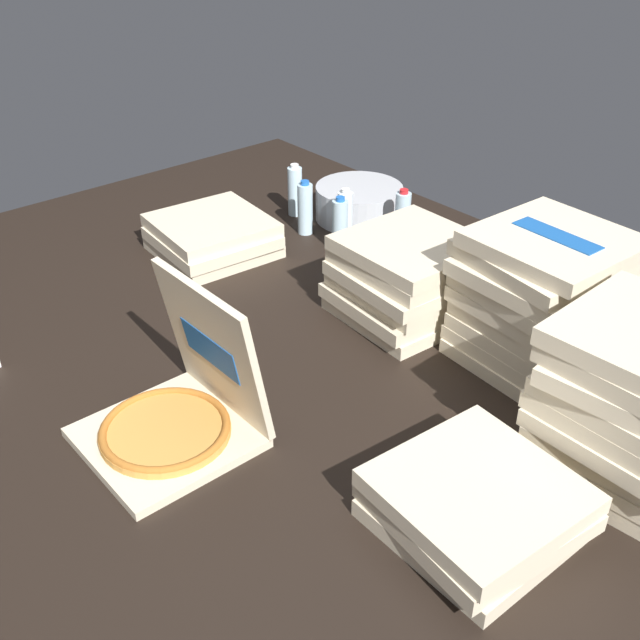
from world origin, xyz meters
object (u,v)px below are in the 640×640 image
(open_pizza_box, at_px, (179,410))
(water_bottle_4, at_px, (345,217))
(pizza_stack_center_near, at_px, (408,278))
(water_bottle_3, at_px, (305,208))
(pizza_stack_left_near, at_px, (476,505))
(water_bottle_0, at_px, (340,226))
(pizza_stack_right_far, at_px, (212,237))
(water_bottle_1, at_px, (402,218))
(water_bottle_2, at_px, (295,191))
(ice_bucket, at_px, (359,203))
(pizza_stack_left_mid, at_px, (543,300))

(open_pizza_box, distance_m, water_bottle_4, 1.16)
(pizza_stack_center_near, bearing_deg, water_bottle_3, 168.14)
(pizza_stack_left_near, bearing_deg, water_bottle_3, 154.07)
(open_pizza_box, relative_size, water_bottle_0, 1.89)
(pizza_stack_right_far, relative_size, water_bottle_3, 2.00)
(water_bottle_4, bearing_deg, pizza_stack_right_far, -119.63)
(water_bottle_1, height_order, water_bottle_4, same)
(pizza_stack_right_far, xyz_separation_m, water_bottle_0, (0.28, 0.35, 0.03))
(water_bottle_0, bearing_deg, water_bottle_3, 179.51)
(water_bottle_2, distance_m, water_bottle_4, 0.31)
(open_pizza_box, height_order, pizza_stack_left_near, open_pizza_box)
(pizza_stack_left_near, height_order, water_bottle_3, water_bottle_3)
(water_bottle_3, bearing_deg, ice_bucket, 82.19)
(water_bottle_0, xyz_separation_m, water_bottle_2, (-0.35, 0.08, 0.00))
(open_pizza_box, distance_m, pizza_stack_center_near, 0.83)
(pizza_stack_left_mid, relative_size, water_bottle_4, 2.12)
(ice_bucket, height_order, water_bottle_1, water_bottle_1)
(pizza_stack_left_mid, bearing_deg, water_bottle_1, 161.60)
(pizza_stack_center_near, height_order, ice_bucket, pizza_stack_center_near)
(water_bottle_3, height_order, water_bottle_4, same)
(pizza_stack_left_near, xyz_separation_m, water_bottle_2, (-1.51, 0.73, 0.03))
(pizza_stack_left_mid, relative_size, water_bottle_3, 2.12)
(pizza_stack_left_near, xyz_separation_m, water_bottle_3, (-1.35, 0.66, 0.03))
(water_bottle_4, bearing_deg, water_bottle_3, -157.89)
(open_pizza_box, bearing_deg, pizza_stack_center_near, 92.41)
(water_bottle_1, bearing_deg, water_bottle_4, -132.31)
(pizza_stack_left_near, relative_size, water_bottle_2, 2.00)
(open_pizza_box, relative_size, water_bottle_1, 1.89)
(pizza_stack_left_mid, bearing_deg, water_bottle_0, 177.44)
(water_bottle_2, distance_m, water_bottle_3, 0.17)
(pizza_stack_right_far, bearing_deg, water_bottle_3, 76.51)
(pizza_stack_right_far, distance_m, water_bottle_2, 0.44)
(water_bottle_4, bearing_deg, pizza_stack_left_mid, -6.43)
(open_pizza_box, relative_size, pizza_stack_center_near, 0.94)
(open_pizza_box, relative_size, pizza_stack_right_far, 0.95)
(pizza_stack_left_near, distance_m, water_bottle_2, 1.68)
(pizza_stack_right_far, bearing_deg, pizza_stack_left_mid, 15.44)
(pizza_stack_left_mid, height_order, pizza_stack_right_far, pizza_stack_left_mid)
(open_pizza_box, relative_size, water_bottle_4, 1.89)
(water_bottle_3, bearing_deg, open_pizza_box, -54.56)
(water_bottle_1, bearing_deg, open_pizza_box, -71.37)
(ice_bucket, xyz_separation_m, water_bottle_1, (0.26, -0.03, 0.03))
(pizza_stack_left_near, height_order, water_bottle_2, water_bottle_2)
(water_bottle_1, relative_size, water_bottle_3, 1.00)
(pizza_stack_right_far, bearing_deg, water_bottle_4, 60.37)
(open_pizza_box, xyz_separation_m, pizza_stack_right_far, (-0.77, 0.61, -0.01))
(open_pizza_box, xyz_separation_m, ice_bucket, (-0.66, 1.21, -0.01))
(pizza_stack_center_near, distance_m, water_bottle_2, 0.84)
(water_bottle_0, height_order, water_bottle_2, same)
(water_bottle_0, distance_m, water_bottle_2, 0.36)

